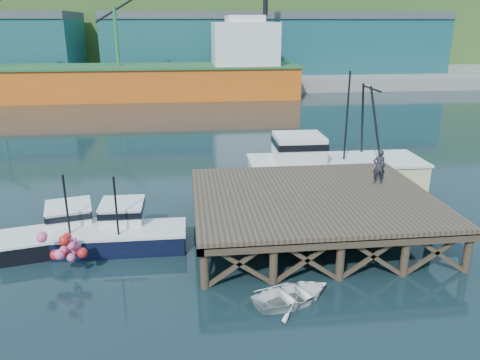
{
  "coord_description": "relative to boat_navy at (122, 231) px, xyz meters",
  "views": [
    {
      "loc": [
        -0.71,
        -21.62,
        10.35
      ],
      "look_at": [
        2.03,
        2.0,
        2.36
      ],
      "focal_mm": 35.0,
      "sensor_mm": 36.0,
      "label": 1
    }
  ],
  "objects": [
    {
      "name": "ground",
      "position": [
        4.03,
        0.42,
        -0.78
      ],
      "size": [
        300.0,
        300.0,
        0.0
      ],
      "primitive_type": "plane",
      "color": "black",
      "rests_on": "ground"
    },
    {
      "name": "wharf",
      "position": [
        9.53,
        0.24,
        1.16
      ],
      "size": [
        12.0,
        10.0,
        2.62
      ],
      "color": "brown",
      "rests_on": "ground"
    },
    {
      "name": "far_quay",
      "position": [
        4.03,
        70.42,
        0.22
      ],
      "size": [
        160.0,
        40.0,
        2.0
      ],
      "primitive_type": "cube",
      "color": "gray",
      "rests_on": "ground"
    },
    {
      "name": "warehouse_mid",
      "position": [
        4.03,
        65.42,
        5.72
      ],
      "size": [
        28.0,
        16.0,
        9.0
      ],
      "primitive_type": "cube",
      "color": "#1B5B5C",
      "rests_on": "far_quay"
    },
    {
      "name": "warehouse_right",
      "position": [
        34.03,
        65.42,
        5.72
      ],
      "size": [
        30.0,
        16.0,
        9.0
      ],
      "primitive_type": "cube",
      "color": "#1B5B5C",
      "rests_on": "far_quay"
    },
    {
      "name": "cargo_ship",
      "position": [
        -4.43,
        48.42,
        2.54
      ],
      "size": [
        55.5,
        10.0,
        13.75
      ],
      "color": "orange",
      "rests_on": "ground"
    },
    {
      "name": "hillside",
      "position": [
        4.03,
        100.42,
        10.22
      ],
      "size": [
        220.0,
        50.0,
        22.0
      ],
      "primitive_type": "cube",
      "color": "#2D511E",
      "rests_on": "ground"
    },
    {
      "name": "boat_navy",
      "position": [
        0.0,
        0.0,
        0.0
      ],
      "size": [
        6.2,
        3.29,
        3.87
      ],
      "rotation": [
        0.0,
        0.0,
        -0.01
      ],
      "color": "black",
      "rests_on": "ground"
    },
    {
      "name": "boat_black",
      "position": [
        -2.49,
        0.39,
        -0.06
      ],
      "size": [
        6.67,
        5.53,
        3.9
      ],
      "rotation": [
        0.0,
        0.0,
        0.23
      ],
      "color": "black",
      "rests_on": "ground"
    },
    {
      "name": "trawler",
      "position": [
        12.66,
        7.1,
        0.78
      ],
      "size": [
        11.36,
        4.2,
        7.57
      ],
      "rotation": [
        0.0,
        0.0,
        -0.01
      ],
      "color": "#EDE599",
      "rests_on": "ground"
    },
    {
      "name": "dinghy",
      "position": [
        7.18,
        -5.75,
        -0.44
      ],
      "size": [
        3.85,
        3.29,
        0.67
      ],
      "primitive_type": "imported",
      "rotation": [
        0.0,
        0.0,
        1.92
      ],
      "color": "white",
      "rests_on": "ground"
    },
    {
      "name": "dockworker",
      "position": [
        13.51,
        1.76,
        2.28
      ],
      "size": [
        0.73,
        0.52,
        1.87
      ],
      "primitive_type": "imported",
      "rotation": [
        0.0,
        0.0,
        3.02
      ],
      "color": "black",
      "rests_on": "wharf"
    }
  ]
}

